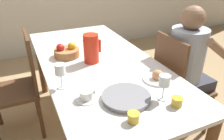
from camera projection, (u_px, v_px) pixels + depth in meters
ground_plane at (100, 128)px, 2.18m from camera, size 20.00×20.00×0.00m
dining_table at (98, 70)px, 1.88m from camera, size 0.91×1.95×0.75m
chair_person_side at (177, 84)px, 1.94m from camera, size 0.42×0.42×0.97m
chair_opposite at (21, 84)px, 1.95m from camera, size 0.42×0.42×0.97m
person_seated at (189, 62)px, 1.88m from camera, size 0.39×0.41×1.20m
red_pitcher at (91, 48)px, 1.77m from camera, size 0.15×0.12×0.24m
wine_glass_water at (60, 71)px, 1.41m from camera, size 0.07×0.07×0.17m
wine_glass_juice at (164, 82)px, 1.30m from camera, size 0.07×0.07×0.16m
teacup_near_person at (86, 95)px, 1.33m from camera, size 0.14×0.14×0.06m
teacup_across at (98, 43)px, 2.15m from camera, size 0.14×0.14×0.06m
serving_tray at (126, 97)px, 1.33m from camera, size 0.30×0.30×0.03m
bread_plate at (157, 77)px, 1.54m from camera, size 0.20×0.20×0.08m
jam_jar_amber at (134, 117)px, 1.15m from camera, size 0.07×0.07×0.05m
jam_jar_red at (177, 101)px, 1.27m from camera, size 0.07×0.07×0.05m
fruit_bowl at (67, 52)px, 1.90m from camera, size 0.22×0.22×0.12m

